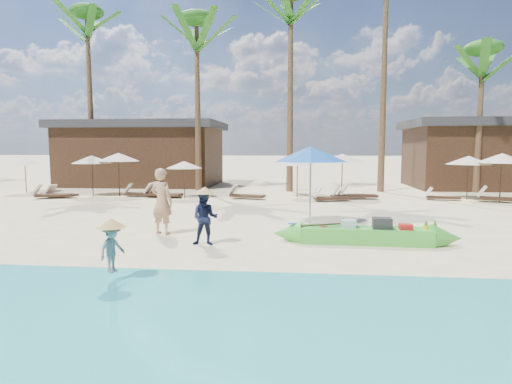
# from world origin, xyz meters

# --- Properties ---
(ground) EXTENTS (240.00, 240.00, 0.00)m
(ground) POSITION_xyz_m (0.00, 0.00, 0.00)
(ground) COLOR beige
(ground) RESTS_ON ground
(wet_sand_strip) EXTENTS (240.00, 4.50, 0.01)m
(wet_sand_strip) POSITION_xyz_m (0.00, -5.00, 0.00)
(wet_sand_strip) COLOR tan
(wet_sand_strip) RESTS_ON ground
(green_canoe) EXTENTS (5.56, 0.88, 0.71)m
(green_canoe) POSITION_xyz_m (4.46, 0.48, 0.24)
(green_canoe) COLOR green
(green_canoe) RESTS_ON ground
(tourist) EXTENTS (0.83, 0.68, 1.97)m
(tourist) POSITION_xyz_m (-1.36, 1.14, 0.99)
(tourist) COLOR tan
(tourist) RESTS_ON ground
(vendor_green) EXTENTS (0.73, 0.59, 1.43)m
(vendor_green) POSITION_xyz_m (0.22, -0.14, 0.72)
(vendor_green) COLOR #161E3D
(vendor_green) RESTS_ON ground
(vendor_yellow) EXTENTS (0.53, 0.69, 0.93)m
(vendor_yellow) POSITION_xyz_m (-0.89, -3.34, 0.65)
(vendor_yellow) COLOR gray
(vendor_yellow) RESTS_ON ground
(blue_umbrella) EXTENTS (2.43, 2.43, 2.62)m
(blue_umbrella) POSITION_xyz_m (3.05, 2.97, 2.36)
(blue_umbrella) COLOR #99999E
(blue_umbrella) RESTS_ON ground
(resort_parasol_2) EXTENTS (1.92, 1.92, 1.97)m
(resort_parasol_2) POSITION_xyz_m (-12.78, 11.73, 1.78)
(resort_parasol_2) COLOR #3D2918
(resort_parasol_2) RESTS_ON ground
(resort_parasol_3) EXTENTS (2.09, 2.09, 2.15)m
(resort_parasol_3) POSITION_xyz_m (-8.23, 10.59, 1.94)
(resort_parasol_3) COLOR #3D2918
(resort_parasol_3) RESTS_ON ground
(lounger_3_left) EXTENTS (1.97, 1.12, 0.64)m
(lounger_3_left) POSITION_xyz_m (-9.80, 9.30, 0.21)
(lounger_3_left) COLOR #3D2918
(lounger_3_left) RESTS_ON ground
(lounger_3_right) EXTENTS (1.76, 0.86, 0.58)m
(lounger_3_right) POSITION_xyz_m (-9.57, 9.74, 0.19)
(lounger_3_right) COLOR #3D2918
(lounger_3_right) RESTS_ON ground
(resort_parasol_4) EXTENTS (2.22, 2.22, 2.28)m
(resort_parasol_4) POSITION_xyz_m (-6.86, 10.81, 2.06)
(resort_parasol_4) COLOR #3D2918
(resort_parasol_4) RESTS_ON ground
(lounger_4_left) EXTENTS (1.83, 0.73, 0.60)m
(lounger_4_left) POSITION_xyz_m (-5.61, 10.52, 0.20)
(lounger_4_left) COLOR #3D2918
(lounger_4_left) RESTS_ON ground
(lounger_4_right) EXTENTS (1.68, 0.65, 0.56)m
(lounger_4_right) POSITION_xyz_m (-4.35, 10.49, 0.19)
(lounger_4_right) COLOR #3D2918
(lounger_4_right) RESTS_ON ground
(resort_parasol_5) EXTENTS (1.83, 1.83, 1.88)m
(resort_parasol_5) POSITION_xyz_m (-3.11, 10.10, 1.70)
(resort_parasol_5) COLOR #3D2918
(resort_parasol_5) RESTS_ON ground
(lounger_5_left) EXTENTS (2.00, 0.77, 0.67)m
(lounger_5_left) POSITION_xyz_m (-4.35, 10.17, 0.22)
(lounger_5_left) COLOR #3D2918
(lounger_5_left) RESTS_ON ground
(resort_parasol_6) EXTENTS (1.99, 1.99, 2.05)m
(resort_parasol_6) POSITION_xyz_m (2.60, 11.17, 1.85)
(resort_parasol_6) COLOR #3D2918
(resort_parasol_6) RESTS_ON ground
(lounger_6_left) EXTENTS (1.93, 0.96, 0.63)m
(lounger_6_left) POSITION_xyz_m (-0.00, 10.08, 0.21)
(lounger_6_left) COLOR #3D2918
(lounger_6_left) RESTS_ON ground
(lounger_6_right) EXTENTS (1.84, 0.94, 0.60)m
(lounger_6_right) POSITION_xyz_m (4.14, 9.50, 0.20)
(lounger_6_right) COLOR #3D2918
(lounger_6_right) RESTS_ON ground
(resort_parasol_7) EXTENTS (2.19, 2.19, 2.26)m
(resort_parasol_7) POSITION_xyz_m (4.89, 11.16, 2.04)
(resort_parasol_7) COLOR #3D2918
(resort_parasol_7) RESTS_ON ground
(lounger_7_left) EXTENTS (2.00, 1.16, 0.65)m
(lounger_7_left) POSITION_xyz_m (5.08, 10.49, 0.22)
(lounger_7_left) COLOR #3D2918
(lounger_7_left) RESTS_ON ground
(lounger_7_right) EXTENTS (2.00, 0.89, 0.65)m
(lounger_7_right) POSITION_xyz_m (5.53, 10.49, 0.22)
(lounger_7_right) COLOR #3D2918
(lounger_7_right) RESTS_ON ground
(resort_parasol_8) EXTENTS (2.10, 2.10, 2.16)m
(resort_parasol_8) POSITION_xyz_m (10.98, 10.86, 1.95)
(resort_parasol_8) COLOR #3D2918
(resort_parasol_8) RESTS_ON ground
(lounger_8_left) EXTENTS (1.68, 0.69, 0.55)m
(lounger_8_left) POSITION_xyz_m (9.62, 10.52, 0.18)
(lounger_8_left) COLOR #3D2918
(lounger_8_left) RESTS_ON ground
(resort_parasol_9) EXTENTS (2.23, 2.23, 2.30)m
(resort_parasol_9) POSITION_xyz_m (12.13, 9.97, 2.07)
(resort_parasol_9) COLOR #3D2918
(resort_parasol_9) RESTS_ON ground
(lounger_9_left) EXTENTS (2.10, 1.22, 0.68)m
(lounger_9_left) POSITION_xyz_m (12.03, 9.91, 0.23)
(lounger_9_left) COLOR #3D2918
(lounger_9_left) RESTS_ON ground
(palm_2) EXTENTS (2.08, 2.08, 11.33)m
(palm_2) POSITION_xyz_m (-10.45, 15.08, 9.18)
(palm_2) COLOR brown
(palm_2) RESTS_ON ground
(palm_3) EXTENTS (2.08, 2.08, 10.52)m
(palm_3) POSITION_xyz_m (-3.36, 14.27, 8.58)
(palm_3) COLOR brown
(palm_3) RESTS_ON ground
(palm_4) EXTENTS (2.08, 2.08, 11.70)m
(palm_4) POSITION_xyz_m (2.15, 14.01, 9.45)
(palm_4) COLOR brown
(palm_4) RESTS_ON ground
(palm_6) EXTENTS (2.08, 2.08, 8.51)m
(palm_6) POSITION_xyz_m (12.84, 14.52, 7.05)
(palm_6) COLOR brown
(palm_6) RESTS_ON ground
(pavilion_west) EXTENTS (10.80, 6.60, 4.30)m
(pavilion_west) POSITION_xyz_m (-8.00, 17.50, 2.19)
(pavilion_west) COLOR #3D2918
(pavilion_west) RESTS_ON ground
(pavilion_east) EXTENTS (8.80, 6.60, 4.30)m
(pavilion_east) POSITION_xyz_m (14.00, 17.50, 2.20)
(pavilion_east) COLOR #3D2918
(pavilion_east) RESTS_ON ground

